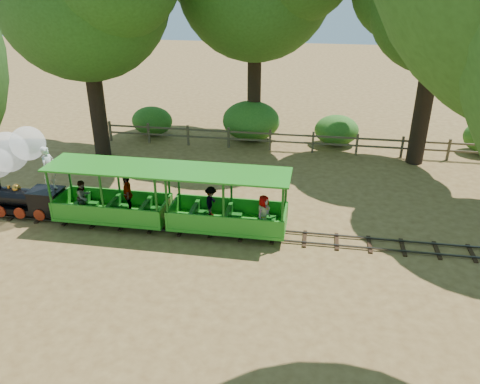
% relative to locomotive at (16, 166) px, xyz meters
% --- Properties ---
extents(ground, '(90.00, 90.00, 0.00)m').
position_rel_locomotive_xyz_m(ground, '(8.66, -0.07, -1.82)').
color(ground, '#A18145').
rests_on(ground, ground).
extents(track, '(22.00, 1.00, 0.10)m').
position_rel_locomotive_xyz_m(track, '(8.66, -0.07, -1.75)').
color(track, '#3F3D3A').
rests_on(track, ground).
extents(locomotive, '(2.84, 1.34, 3.27)m').
position_rel_locomotive_xyz_m(locomotive, '(0.00, 0.00, 0.00)').
color(locomotive, black).
rests_on(locomotive, ground).
extents(carriage_front, '(3.89, 1.59, 2.02)m').
position_rel_locomotive_xyz_m(carriage_front, '(3.26, -0.06, -0.99)').
color(carriage_front, '#268E1F').
rests_on(carriage_front, track).
extents(carriage_rear, '(3.89, 1.59, 2.02)m').
position_rel_locomotive_xyz_m(carriage_rear, '(7.24, -0.07, -1.01)').
color(carriage_rear, '#268E1F').
rests_on(carriage_rear, track).
extents(fence, '(18.10, 0.10, 1.00)m').
position_rel_locomotive_xyz_m(fence, '(8.66, 7.93, -1.24)').
color(fence, brown).
rests_on(fence, ground).
extents(shrub_west, '(2.11, 1.62, 1.46)m').
position_rel_locomotive_xyz_m(shrub_west, '(1.41, 9.23, -1.09)').
color(shrub_west, '#2D6B1E').
rests_on(shrub_west, ground).
extents(shrub_mid_w, '(2.85, 2.19, 1.97)m').
position_rel_locomotive_xyz_m(shrub_mid_w, '(6.56, 9.23, -0.83)').
color(shrub_mid_w, '#2D6B1E').
rests_on(shrub_mid_w, ground).
extents(shrub_mid_e, '(2.12, 1.63, 1.47)m').
position_rel_locomotive_xyz_m(shrub_mid_e, '(10.75, 9.23, -1.09)').
color(shrub_mid_e, '#2D6B1E').
rests_on(shrub_mid_e, ground).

